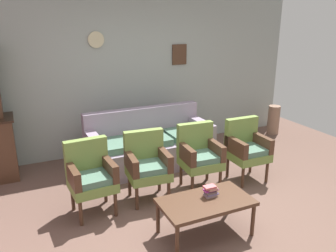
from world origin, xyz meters
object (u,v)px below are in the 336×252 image
at_px(armchair_row_middle, 247,147).
at_px(coffee_table, 206,204).
at_px(book_stack_on_table, 211,191).
at_px(floral_couch, 149,146).
at_px(floor_vase_by_wall, 273,120).
at_px(armchair_near_couch_end, 147,163).
at_px(armchair_by_doorway, 91,174).
at_px(armchair_near_cabinet, 199,154).

relative_size(armchair_row_middle, coffee_table, 0.90).
distance_m(armchair_row_middle, book_stack_on_table, 1.45).
bearing_deg(floral_couch, armchair_row_middle, -43.00).
relative_size(floral_couch, coffee_table, 1.96).
bearing_deg(coffee_table, floor_vase_by_wall, 38.17).
relative_size(armchair_near_couch_end, coffee_table, 0.90).
distance_m(armchair_by_doorway, floor_vase_by_wall, 4.28).
xyz_separation_m(armchair_near_cabinet, armchair_row_middle, (0.75, -0.07, 0.00)).
height_order(armchair_near_cabinet, book_stack_on_table, armchair_near_cabinet).
distance_m(book_stack_on_table, floor_vase_by_wall, 3.75).
xyz_separation_m(book_stack_on_table, floor_vase_by_wall, (2.93, 2.32, -0.19)).
xyz_separation_m(floral_couch, floor_vase_by_wall, (2.89, 0.41, -0.03)).
bearing_deg(floor_vase_by_wall, armchair_near_couch_end, -157.44).
relative_size(floral_couch, armchair_row_middle, 2.18).
bearing_deg(armchair_near_cabinet, coffee_table, -116.07).
xyz_separation_m(armchair_near_couch_end, coffee_table, (0.28, -1.01, -0.12)).
relative_size(armchair_by_doorway, coffee_table, 0.90).
height_order(armchair_near_couch_end, armchair_near_cabinet, same).
bearing_deg(armchair_row_middle, coffee_table, -142.87).
xyz_separation_m(floral_couch, armchair_near_couch_end, (-0.42, -0.97, 0.17)).
relative_size(armchair_near_cabinet, coffee_table, 0.90).
bearing_deg(floral_couch, armchair_near_couch_end, -113.23).
height_order(floral_couch, armchair_near_cabinet, same).
relative_size(armchair_by_doorway, armchair_near_cabinet, 1.00).
bearing_deg(armchair_by_doorway, armchair_row_middle, -1.16).
height_order(armchair_by_doorway, armchair_near_cabinet, same).
xyz_separation_m(armchair_row_middle, floor_vase_by_wall, (1.78, 1.44, -0.21)).
distance_m(armchair_by_doorway, coffee_table, 1.42).
distance_m(armchair_by_doorway, armchair_near_couch_end, 0.73).
relative_size(armchair_near_cabinet, book_stack_on_table, 5.39).
distance_m(armchair_row_middle, coffee_table, 1.56).
bearing_deg(book_stack_on_table, armchair_by_doorway, 139.95).
height_order(book_stack_on_table, floor_vase_by_wall, floor_vase_by_wall).
bearing_deg(coffee_table, floral_couch, 86.10).
relative_size(floral_couch, armchair_by_doorway, 2.18).
bearing_deg(book_stack_on_table, armchair_row_middle, 37.55).
xyz_separation_m(armchair_row_middle, coffee_table, (-1.24, -0.94, -0.12)).
bearing_deg(armchair_near_cabinet, armchair_by_doorway, -179.26).
bearing_deg(floral_couch, floor_vase_by_wall, 7.98).
relative_size(book_stack_on_table, floor_vase_by_wall, 0.29).
bearing_deg(armchair_near_cabinet, book_stack_on_table, -112.86).
distance_m(armchair_near_couch_end, coffee_table, 1.05).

